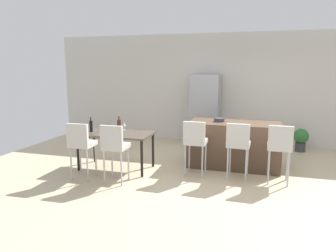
{
  "coord_description": "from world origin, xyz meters",
  "views": [
    {
      "loc": [
        0.62,
        -5.73,
        2.0
      ],
      "look_at": [
        -1.08,
        0.2,
        0.85
      ],
      "focal_mm": 33.33,
      "sensor_mm": 36.0,
      "label": 1
    }
  ],
  "objects_px": {
    "dining_table": "(116,136)",
    "wine_glass_left": "(124,124)",
    "potted_plant": "(301,138)",
    "bar_chair_left": "(195,140)",
    "bar_chair_right": "(280,145)",
    "dining_chair_far": "(114,145)",
    "wine_bottle_middle": "(91,126)",
    "kitchen_island": "(234,144)",
    "wine_bottle_end": "(119,126)",
    "dining_chair_near": "(81,142)",
    "fruit_bowl": "(219,120)",
    "bar_chair_middle": "(238,142)",
    "refrigerator": "(205,110)"
  },
  "relations": [
    {
      "from": "bar_chair_right",
      "to": "wine_glass_left",
      "type": "xyz_separation_m",
      "value": [
        -3.02,
        0.26,
        0.17
      ]
    },
    {
      "from": "wine_glass_left",
      "to": "bar_chair_left",
      "type": "bearing_deg",
      "value": -9.74
    },
    {
      "from": "dining_chair_near",
      "to": "potted_plant",
      "type": "distance_m",
      "value": 5.18
    },
    {
      "from": "dining_chair_near",
      "to": "potted_plant",
      "type": "xyz_separation_m",
      "value": [
        4.05,
        3.2,
        -0.38
      ]
    },
    {
      "from": "bar_chair_middle",
      "to": "wine_bottle_end",
      "type": "relative_size",
      "value": 3.24
    },
    {
      "from": "dining_chair_near",
      "to": "refrigerator",
      "type": "distance_m",
      "value": 3.64
    },
    {
      "from": "kitchen_island",
      "to": "bar_chair_left",
      "type": "relative_size",
      "value": 1.73
    },
    {
      "from": "bar_chair_middle",
      "to": "potted_plant",
      "type": "height_order",
      "value": "bar_chair_middle"
    },
    {
      "from": "bar_chair_right",
      "to": "wine_bottle_middle",
      "type": "distance_m",
      "value": 3.6
    },
    {
      "from": "bar_chair_middle",
      "to": "dining_table",
      "type": "distance_m",
      "value": 2.38
    },
    {
      "from": "potted_plant",
      "to": "bar_chair_right",
      "type": "bearing_deg",
      "value": -105.02
    },
    {
      "from": "dining_table",
      "to": "wine_bottle_end",
      "type": "bearing_deg",
      "value": 29.53
    },
    {
      "from": "wine_bottle_end",
      "to": "wine_glass_left",
      "type": "bearing_deg",
      "value": 90.8
    },
    {
      "from": "bar_chair_left",
      "to": "bar_chair_right",
      "type": "xyz_separation_m",
      "value": [
        1.48,
        -0.0,
        0.0
      ]
    },
    {
      "from": "bar_chair_left",
      "to": "dining_table",
      "type": "xyz_separation_m",
      "value": [
        -1.6,
        -0.02,
        -0.03
      ]
    },
    {
      "from": "dining_table",
      "to": "wine_glass_left",
      "type": "relative_size",
      "value": 8.37
    },
    {
      "from": "dining_table",
      "to": "wine_bottle_middle",
      "type": "height_order",
      "value": "wine_bottle_middle"
    },
    {
      "from": "wine_glass_left",
      "to": "refrigerator",
      "type": "bearing_deg",
      "value": 58.78
    },
    {
      "from": "wine_bottle_middle",
      "to": "wine_bottle_end",
      "type": "bearing_deg",
      "value": 7.46
    },
    {
      "from": "bar_chair_middle",
      "to": "refrigerator",
      "type": "height_order",
      "value": "refrigerator"
    },
    {
      "from": "bar_chair_right",
      "to": "dining_chair_far",
      "type": "height_order",
      "value": "same"
    },
    {
      "from": "kitchen_island",
      "to": "fruit_bowl",
      "type": "height_order",
      "value": "fruit_bowl"
    },
    {
      "from": "kitchen_island",
      "to": "fruit_bowl",
      "type": "distance_m",
      "value": 0.59
    },
    {
      "from": "bar_chair_right",
      "to": "wine_bottle_middle",
      "type": "height_order",
      "value": "bar_chair_right"
    },
    {
      "from": "dining_table",
      "to": "dining_chair_near",
      "type": "bearing_deg",
      "value": -113.64
    },
    {
      "from": "bar_chair_right",
      "to": "dining_chair_far",
      "type": "bearing_deg",
      "value": -164.52
    },
    {
      "from": "wine_glass_left",
      "to": "dining_chair_far",
      "type": "bearing_deg",
      "value": -75.28
    },
    {
      "from": "wine_bottle_end",
      "to": "fruit_bowl",
      "type": "xyz_separation_m",
      "value": [
        1.87,
        0.79,
        0.08
      ]
    },
    {
      "from": "dining_chair_far",
      "to": "potted_plant",
      "type": "relative_size",
      "value": 1.88
    },
    {
      "from": "dining_chair_far",
      "to": "wine_bottle_end",
      "type": "height_order",
      "value": "wine_bottle_end"
    },
    {
      "from": "bar_chair_right",
      "to": "potted_plant",
      "type": "xyz_separation_m",
      "value": [
        0.65,
        2.44,
        -0.38
      ]
    },
    {
      "from": "dining_table",
      "to": "potted_plant",
      "type": "bearing_deg",
      "value": 33.34
    },
    {
      "from": "dining_chair_near",
      "to": "wine_bottle_middle",
      "type": "distance_m",
      "value": 0.75
    },
    {
      "from": "dining_table",
      "to": "wine_glass_left",
      "type": "xyz_separation_m",
      "value": [
        0.06,
        0.28,
        0.19
      ]
    },
    {
      "from": "dining_chair_far",
      "to": "potted_plant",
      "type": "height_order",
      "value": "dining_chair_far"
    },
    {
      "from": "bar_chair_right",
      "to": "wine_bottle_middle",
      "type": "relative_size",
      "value": 3.51
    },
    {
      "from": "dining_table",
      "to": "refrigerator",
      "type": "bearing_deg",
      "value": 60.71
    },
    {
      "from": "bar_chair_right",
      "to": "wine_bottle_end",
      "type": "bearing_deg",
      "value": 179.65
    },
    {
      "from": "dining_chair_far",
      "to": "bar_chair_middle",
      "type": "bearing_deg",
      "value": 20.38
    },
    {
      "from": "dining_chair_far",
      "to": "refrigerator",
      "type": "relative_size",
      "value": 0.57
    },
    {
      "from": "dining_table",
      "to": "refrigerator",
      "type": "height_order",
      "value": "refrigerator"
    },
    {
      "from": "wine_bottle_middle",
      "to": "wine_bottle_end",
      "type": "distance_m",
      "value": 0.58
    },
    {
      "from": "dining_chair_near",
      "to": "wine_glass_left",
      "type": "bearing_deg",
      "value": 69.42
    },
    {
      "from": "bar_chair_right",
      "to": "bar_chair_middle",
      "type": "bearing_deg",
      "value": 179.99
    },
    {
      "from": "kitchen_island",
      "to": "dining_chair_far",
      "type": "xyz_separation_m",
      "value": [
        -1.92,
        -1.57,
        0.24
      ]
    },
    {
      "from": "wine_bottle_middle",
      "to": "wine_bottle_end",
      "type": "relative_size",
      "value": 0.92
    },
    {
      "from": "dining_chair_near",
      "to": "potted_plant",
      "type": "relative_size",
      "value": 1.88
    },
    {
      "from": "dining_chair_far",
      "to": "wine_bottle_end",
      "type": "distance_m",
      "value": 0.84
    },
    {
      "from": "bar_chair_left",
      "to": "wine_glass_left",
      "type": "bearing_deg",
      "value": 170.26
    },
    {
      "from": "dining_chair_far",
      "to": "wine_glass_left",
      "type": "relative_size",
      "value": 6.03
    }
  ]
}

